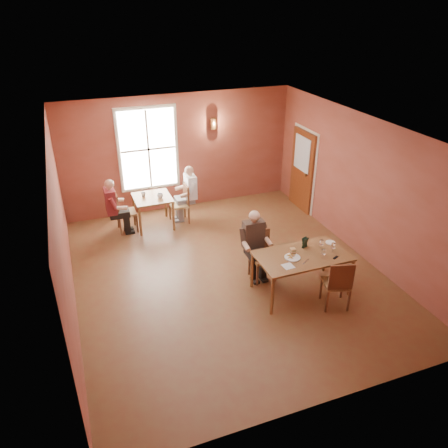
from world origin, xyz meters
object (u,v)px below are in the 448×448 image
object	(u,v)px
diner_white	(180,197)
second_table	(153,212)
chair_diner_maroon	(126,212)
diner_maroon	(124,205)
chair_empty	(336,282)
chair_diner_main	(263,257)
main_table	(301,273)
chair_diner_white	(179,204)
diner_main	(264,250)

from	to	relation	value
diner_white	second_table	bearing A→B (deg)	90.00
chair_diner_maroon	diner_maroon	size ratio (longest dim) A/B	0.74
chair_diner_maroon	chair_empty	bearing A→B (deg)	35.96
chair_diner_main	chair_empty	size ratio (longest dim) A/B	1.01
main_table	diner_maroon	world-z (taller)	diner_maroon
chair_diner_white	chair_diner_maroon	world-z (taller)	chair_diner_maroon
second_table	diner_main	bearing A→B (deg)	-62.78
chair_empty	main_table	bearing A→B (deg)	137.82
main_table	diner_main	distance (m)	0.84
chair_empty	second_table	xyz separation A→B (m)	(-2.43, 4.25, -0.11)
chair_empty	diner_maroon	size ratio (longest dim) A/B	0.73
diner_maroon	chair_diner_main	bearing A→B (deg)	36.74
diner_white	diner_maroon	size ratio (longest dim) A/B	1.01
chair_diner_white	diner_white	size ratio (longest dim) A/B	0.72
second_table	main_table	bearing A→B (deg)	-60.58
second_table	diner_maroon	world-z (taller)	diner_maroon
chair_diner_main	chair_empty	distance (m)	1.53
main_table	diner_main	world-z (taller)	diner_main
chair_diner_main	diner_main	world-z (taller)	diner_main
chair_diner_white	diner_white	distance (m)	0.19
chair_diner_main	diner_main	xyz separation A→B (m)	(0.00, -0.03, 0.18)
chair_diner_main	chair_diner_maroon	distance (m)	3.72
chair_diner_maroon	diner_maroon	xyz separation A→B (m)	(-0.03, 0.00, 0.18)
diner_main	chair_empty	size ratio (longest dim) A/B	1.36
chair_diner_main	second_table	bearing A→B (deg)	-62.55
chair_diner_white	second_table	bearing A→B (deg)	90.00
diner_white	chair_diner_maroon	bearing A→B (deg)	90.00
diner_main	diner_maroon	xyz separation A→B (m)	(-2.23, 3.02, -0.00)
chair_diner_main	diner_white	bearing A→B (deg)	-73.71
main_table	chair_diner_white	bearing A→B (deg)	111.09
chair_empty	chair_diner_main	bearing A→B (deg)	140.82
chair_diner_main	diner_maroon	size ratio (longest dim) A/B	0.74
chair_empty	chair_diner_white	xyz separation A→B (m)	(-1.78, 4.25, -0.01)
chair_empty	diner_maroon	bearing A→B (deg)	142.09
chair_diner_maroon	chair_diner_main	bearing A→B (deg)	36.37
main_table	diner_white	bearing A→B (deg)	110.67
chair_diner_main	diner_white	distance (m)	3.12
chair_diner_white	diner_white	bearing A→B (deg)	-90.00
diner_maroon	diner_white	bearing A→B (deg)	90.00
main_table	chair_diner_maroon	world-z (taller)	chair_diner_maroon
chair_diner_main	chair_diner_white	size ratio (longest dim) A/B	1.02
diner_maroon	second_table	bearing A→B (deg)	90.00
chair_empty	diner_white	bearing A→B (deg)	128.27
main_table	second_table	world-z (taller)	main_table
diner_main	chair_diner_main	bearing A→B (deg)	-90.00
chair_empty	diner_main	bearing A→B (deg)	141.48
chair_empty	diner_white	distance (m)	4.60
chair_empty	second_table	world-z (taller)	chair_empty
diner_white	diner_maroon	distance (m)	1.36
main_table	diner_maroon	bearing A→B (deg)	126.89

